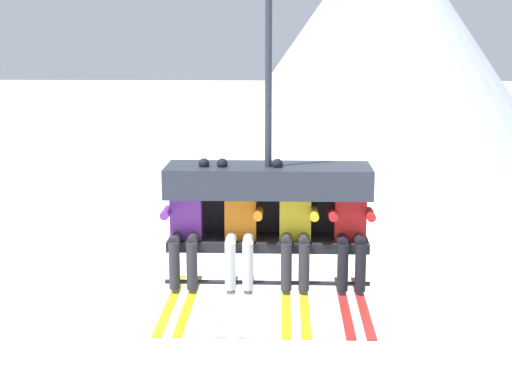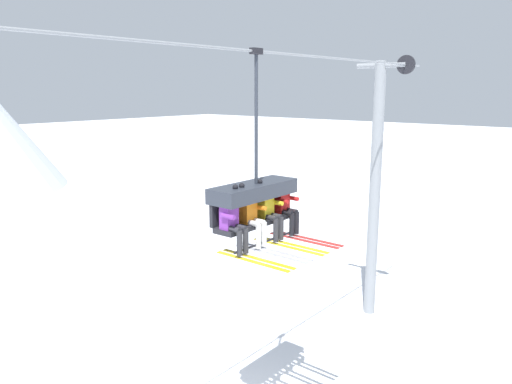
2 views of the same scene
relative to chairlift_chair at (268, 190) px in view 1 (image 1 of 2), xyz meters
name	(u,v)px [view 1 (image 1 of 2)]	position (x,y,z in m)	size (l,w,h in m)	color
mountain_peak_central	(384,36)	(5.46, 35.39, 1.28)	(18.46, 18.46, 13.20)	silver
chairlift_chair	(268,190)	(0.00, 0.00, 0.00)	(2.10, 0.74, 3.79)	#232328
skier_purple	(186,223)	(-0.84, -0.21, -0.31)	(0.48, 1.70, 1.34)	purple
skier_orange	(240,224)	(-0.28, -0.21, -0.31)	(0.48, 1.70, 1.34)	orange
skier_yellow	(295,224)	(0.28, -0.21, -0.31)	(0.48, 1.70, 1.34)	yellow
skier_red	(351,227)	(0.84, -0.22, -0.33)	(0.46, 1.70, 1.23)	red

